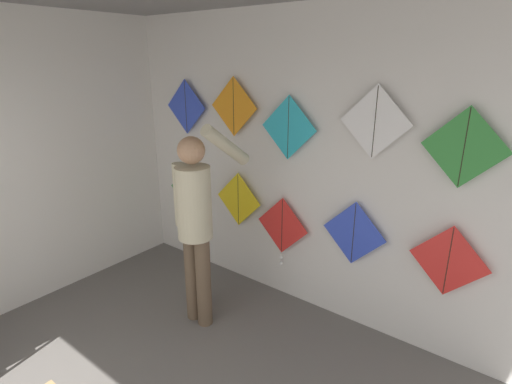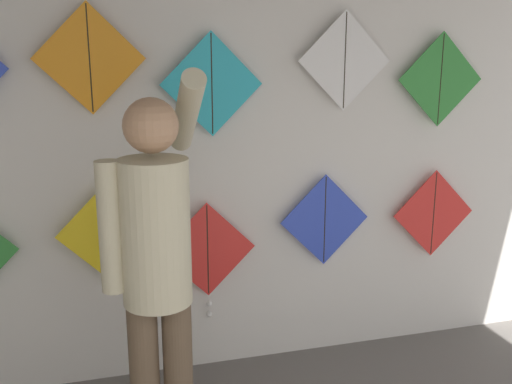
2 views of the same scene
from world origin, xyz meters
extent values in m
cube|color=silver|center=(0.00, 3.50, 1.40)|extent=(4.83, 0.06, 2.80)
cylinder|color=beige|center=(-0.45, 2.60, 1.18)|extent=(0.30, 0.30, 0.64)
sphere|color=tan|center=(-0.45, 2.60, 1.64)|extent=(0.23, 0.23, 0.23)
cylinder|color=beige|center=(-0.63, 2.61, 1.21)|extent=(0.11, 0.11, 0.57)
cylinder|color=beige|center=(-0.26, 2.83, 1.66)|extent=(0.11, 0.53, 0.41)
cube|color=yellow|center=(-0.64, 3.41, 0.94)|extent=(0.58, 0.01, 0.58)
cylinder|color=black|center=(-0.64, 3.41, 0.94)|extent=(0.01, 0.01, 0.55)
cube|color=red|center=(-0.08, 3.41, 0.79)|extent=(0.58, 0.01, 0.58)
cylinder|color=black|center=(-0.08, 3.41, 0.79)|extent=(0.01, 0.01, 0.55)
sphere|color=white|center=(-0.08, 3.40, 0.44)|extent=(0.04, 0.04, 0.04)
sphere|color=white|center=(-0.08, 3.40, 0.37)|extent=(0.04, 0.04, 0.04)
cube|color=blue|center=(0.67, 3.41, 0.91)|extent=(0.58, 0.01, 0.58)
cylinder|color=black|center=(0.67, 3.41, 0.91)|extent=(0.01, 0.01, 0.55)
cube|color=red|center=(1.44, 3.41, 0.90)|extent=(0.58, 0.01, 0.58)
cylinder|color=black|center=(1.44, 3.41, 0.90)|extent=(0.01, 0.01, 0.55)
cube|color=orange|center=(-0.68, 3.41, 1.90)|extent=(0.58, 0.01, 0.58)
cylinder|color=black|center=(-0.68, 3.41, 1.90)|extent=(0.01, 0.01, 0.55)
cube|color=#28B2C6|center=(-0.03, 3.41, 1.76)|extent=(0.58, 0.01, 0.58)
cylinder|color=black|center=(-0.03, 3.41, 1.76)|extent=(0.01, 0.01, 0.55)
cube|color=white|center=(0.77, 3.41, 1.88)|extent=(0.58, 0.01, 0.58)
cylinder|color=black|center=(0.77, 3.41, 1.88)|extent=(0.01, 0.01, 0.55)
cube|color=#338C38|center=(1.42, 3.41, 1.77)|extent=(0.58, 0.01, 0.58)
cylinder|color=black|center=(1.42, 3.41, 1.77)|extent=(0.01, 0.01, 0.55)
camera|label=1|loc=(1.93, 0.39, 2.36)|focal=28.00mm
camera|label=2|loc=(-0.65, 0.23, 1.92)|focal=40.00mm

